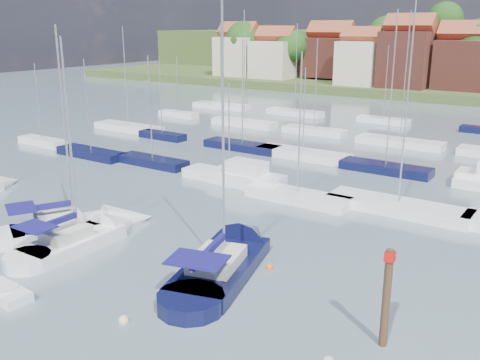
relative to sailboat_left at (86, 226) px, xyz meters
The scene contains 10 objects.
ground 36.39m from the sailboat_left, 76.44° to the left, with size 260.00×260.00×0.00m, color #4A5C65.
sailboat_left is the anchor object (origin of this frame).
sailboat_centre 2.24m from the sailboat_left, 37.68° to the right, with size 2.87×10.56×14.37m.
sailboat_navy 11.42m from the sailboat_left, ahead, with size 6.88×13.73×18.30m.
tender 9.64m from the sailboat_left, 65.50° to the right, with size 3.18×1.62×0.67m.
timber_piling 22.10m from the sailboat_left, ahead, with size 0.40×0.40×6.90m.
buoy_c 6.09m from the sailboat_left, 73.67° to the right, with size 0.54×0.54×0.54m, color #D85914.
buoy_d 13.02m from the sailboat_left, 32.55° to the right, with size 0.53×0.53×0.53m, color beige.
buoy_e 13.90m from the sailboat_left, ahead, with size 0.45×0.45×0.45m, color #D85914.
marina_field 32.26m from the sailboat_left, 71.11° to the left, with size 79.62×41.41×15.93m.
Camera 1 is at (19.95, -18.14, 13.86)m, focal length 40.00 mm.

